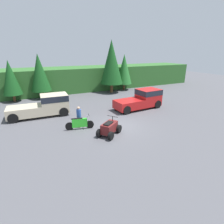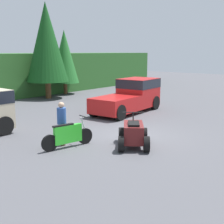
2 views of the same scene
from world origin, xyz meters
The scene contains 7 objects.
ground_plane centered at (0.00, 0.00, 0.00)m, with size 80.00×80.00×0.00m, color #4C4C51.
tree_mid_right centered at (5.19, 11.68, 4.38)m, with size 3.28×3.28×7.44m.
tree_right centered at (7.79, 12.49, 3.24)m, with size 2.42×2.42×5.51m.
pickup_truck_red centered at (4.74, 3.27, 1.04)m, with size 5.29×2.33×2.00m.
dirt_bike centered at (-2.93, 0.88, 0.48)m, with size 2.21×0.75×1.16m.
quad_atv centered at (-1.24, -1.03, 0.50)m, with size 2.25×2.09×1.29m.
rider_person centered at (-2.84, 1.32, 0.95)m, with size 0.49×0.49×1.75m.
Camera 2 is at (-11.01, -7.73, 3.69)m, focal length 50.00 mm.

